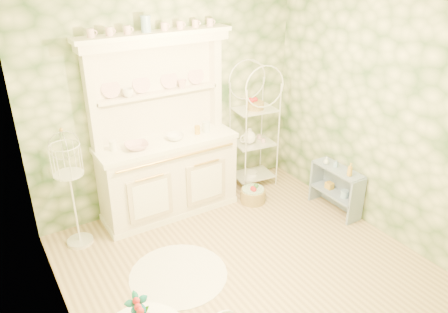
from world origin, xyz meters
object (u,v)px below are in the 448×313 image
kitchen_dresser (166,130)px  bakers_rack (254,127)px  side_shelf (336,189)px  floor_basket (253,194)px  birdcage_stand (72,192)px

kitchen_dresser → bakers_rack: bearing=1.4°
side_shelf → floor_basket: bearing=143.5°
bakers_rack → birdcage_stand: size_ratio=1.32×
birdcage_stand → floor_basket: bearing=-7.6°
kitchen_dresser → bakers_rack: size_ratio=1.27×
floor_basket → kitchen_dresser: bearing=160.1°
bakers_rack → side_shelf: bakers_rack is taller
kitchen_dresser → birdcage_stand: 1.30m
kitchen_dresser → side_shelf: (1.85, -1.12, -0.83)m
kitchen_dresser → birdcage_stand: size_ratio=1.68×
side_shelf → birdcage_stand: bearing=167.7°
kitchen_dresser → side_shelf: bearing=-31.2°
bakers_rack → floor_basket: 0.94m
bakers_rack → birdcage_stand: bakers_rack is taller
side_shelf → floor_basket: size_ratio=2.12×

